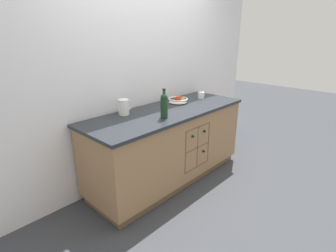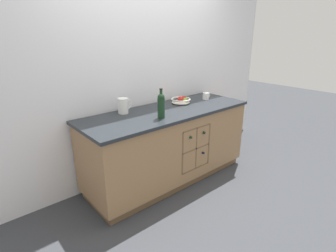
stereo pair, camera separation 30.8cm
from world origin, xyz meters
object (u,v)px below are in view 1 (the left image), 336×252
object	(u,v)px
white_pitcher	(124,107)
ceramic_mug	(201,95)
standing_wine_bottle	(164,105)
fruit_bowl	(178,100)

from	to	relation	value
white_pitcher	ceramic_mug	bearing A→B (deg)	-8.37
white_pitcher	standing_wine_bottle	bearing A→B (deg)	-62.16
white_pitcher	standing_wine_bottle	distance (m)	0.45
ceramic_mug	standing_wine_bottle	size ratio (longest dim) A/B	0.39
ceramic_mug	standing_wine_bottle	world-z (taller)	standing_wine_bottle
fruit_bowl	standing_wine_bottle	xyz separation A→B (m)	(-0.58, -0.30, 0.10)
fruit_bowl	standing_wine_bottle	size ratio (longest dim) A/B	0.80
white_pitcher	fruit_bowl	bearing A→B (deg)	-6.94
white_pitcher	standing_wine_bottle	size ratio (longest dim) A/B	0.56
standing_wine_bottle	ceramic_mug	bearing A→B (deg)	13.40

